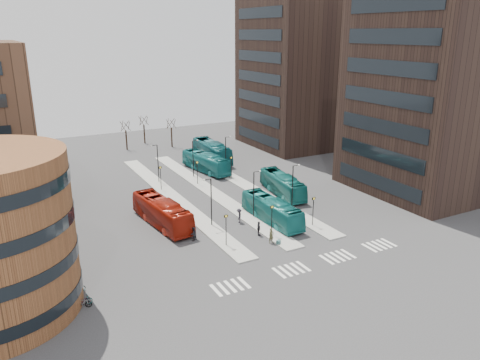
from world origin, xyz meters
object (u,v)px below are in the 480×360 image
commuter_a (194,234)px  teal_bus_c (282,184)px  suitcase (278,243)px  bicycle_near (82,301)px  teal_bus_d (212,151)px  commuter_c (239,216)px  bicycle_mid (83,303)px  teal_bus_b (206,162)px  red_bus (162,212)px  commuter_b (259,228)px  traveller (271,236)px  teal_bus_a (272,210)px  bicycle_far (77,289)px

commuter_a → teal_bus_c: bearing=-174.0°
suitcase → bicycle_near: bicycle_near is taller
teal_bus_d → commuter_c: teal_bus_d is taller
bicycle_mid → commuter_a: bearing=-40.5°
teal_bus_b → teal_bus_d: (4.01, 6.11, 0.19)m
teal_bus_b → commuter_a: bearing=-126.1°
teal_bus_d → bicycle_mid: teal_bus_d is taller
red_bus → commuter_b: bearing=-50.0°
suitcase → teal_bus_d: 37.82m
traveller → commuter_a: 8.96m
teal_bus_a → bicycle_far: (-24.94, -6.10, -1.11)m
commuter_b → bicycle_mid: (-21.31, -5.86, -0.42)m
teal_bus_b → bicycle_far: bearing=-140.2°
teal_bus_a → teal_bus_c: 10.61m
teal_bus_a → bicycle_mid: 26.47m
commuter_c → teal_bus_d: bearing=-165.2°
red_bus → bicycle_mid: 18.95m
teal_bus_c → teal_bus_d: 22.44m
teal_bus_a → commuter_a: teal_bus_a is taller
teal_bus_b → traveller: 30.28m
commuter_c → bicycle_mid: bearing=-30.3°
suitcase → commuter_a: size_ratio=0.34×
commuter_a → commuter_c: bearing=177.3°
suitcase → commuter_b: 3.42m
teal_bus_c → commuter_a: (-17.87, -8.64, -0.72)m
commuter_b → suitcase: bearing=-145.4°
suitcase → bicycle_near: bearing=164.8°
commuter_b → bicycle_near: 22.03m
teal_bus_a → commuter_a: bearing=-178.0°
teal_bus_b → bicycle_far: size_ratio=7.19×
bicycle_near → bicycle_mid: (0.00, -0.27, -0.02)m
traveller → bicycle_near: size_ratio=0.98×
suitcase → teal_bus_a: teal_bus_a is taller
commuter_a → bicycle_mid: 16.22m
commuter_c → traveller: bearing=36.4°
traveller → commuter_b: 2.49m
teal_bus_d → commuter_b: 34.78m
teal_bus_c → commuter_c: 12.51m
suitcase → red_bus: (-9.64, 11.78, 1.40)m
teal_bus_c → traveller: size_ratio=6.13×
commuter_b → commuter_c: bearing=25.5°
teal_bus_a → bicycle_near: size_ratio=6.00×
commuter_c → bicycle_near: 23.45m
bicycle_near → red_bus: bearing=-47.2°
teal_bus_b → bicycle_near: (-26.81, -32.91, -1.13)m
red_bus → commuter_a: 6.38m
commuter_c → bicycle_near: size_ratio=1.00×
commuter_a → commuter_b: 7.72m
teal_bus_c → bicycle_mid: bearing=-144.4°
teal_bus_b → commuter_b: bearing=-110.3°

